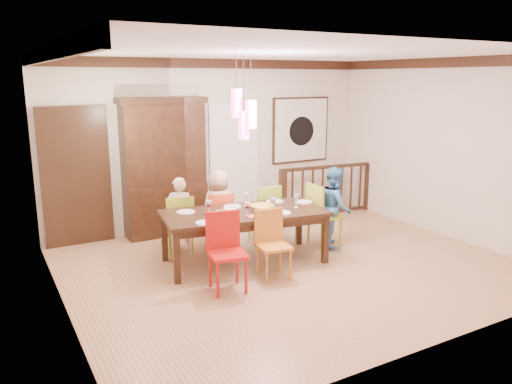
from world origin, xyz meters
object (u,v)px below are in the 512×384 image
chair_end_right (325,210)px  balustrade (327,189)px  dining_table (244,216)px  person_far_mid (219,207)px  chair_far_left (179,220)px  person_far_left (180,214)px  china_hutch (164,167)px  person_end_right (335,207)px

chair_end_right → balustrade: 1.85m
dining_table → person_far_mid: 0.89m
dining_table → chair_far_left: bearing=138.0°
person_far_left → balustrade: bearing=-145.8°
china_hutch → balustrade: size_ratio=1.12×
dining_table → person_end_right: bearing=6.9°
chair_end_right → person_far_left: person_far_left is taller
chair_far_left → person_far_mid: bearing=-164.4°
dining_table → balustrade: bearing=38.8°
person_far_mid → person_end_right: person_end_right is taller
chair_end_right → dining_table: bearing=93.8°
balustrade → person_far_left: bearing=-163.4°
dining_table → chair_far_left: 1.08m
balustrade → person_far_left: person_far_left is taller
chair_far_left → chair_end_right: chair_end_right is taller
chair_far_left → balustrade: bearing=-158.1°
chair_end_right → person_far_mid: bearing=61.4°
dining_table → balustrade: (2.60, 1.49, -0.17)m
person_far_left → person_end_right: person_end_right is taller
person_far_left → person_far_mid: person_far_mid is taller
person_far_left → person_end_right: size_ratio=0.92×
chair_far_left → china_hutch: china_hutch is taller
chair_end_right → person_far_mid: size_ratio=0.82×
person_far_left → person_end_right: bearing=-179.6°
dining_table → person_end_right: person_end_right is taller
chair_end_right → balustrade: chair_end_right is taller
person_far_mid → chair_end_right: bearing=146.5°
china_hutch → person_end_right: size_ratio=1.82×
person_far_left → chair_far_left: bearing=74.8°
dining_table → person_far_mid: size_ratio=2.01×
balustrade → person_far_left: 3.29m
dining_table → person_far_left: (-0.63, 0.88, -0.10)m
balustrade → chair_end_right: bearing=-122.4°
dining_table → person_end_right: (1.56, -0.06, -0.05)m
dining_table → chair_end_right: (1.45, 0.04, -0.11)m
dining_table → chair_far_left: chair_far_left is taller
dining_table → chair_end_right: bearing=10.5°
balustrade → person_far_left: (-3.23, -0.61, 0.07)m
chair_far_left → balustrade: (3.27, 0.66, -0.01)m
china_hutch → chair_end_right: bearing=-42.3°
china_hutch → balustrade: 3.20m
balustrade → person_end_right: person_end_right is taller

